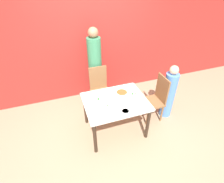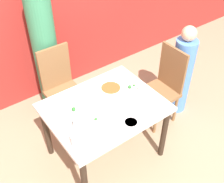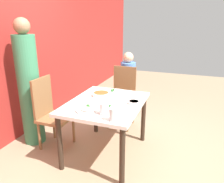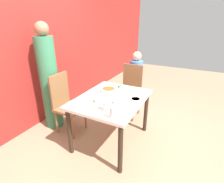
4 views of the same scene
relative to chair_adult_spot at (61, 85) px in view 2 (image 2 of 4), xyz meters
The scene contains 14 objects.
ground_plane 0.93m from the chair_adult_spot, 84.69° to the right, with size 10.00×10.00×0.00m, color #998466.
dining_table 0.80m from the chair_adult_spot, 84.69° to the right, with size 1.10×0.87×0.73m.
chair_adult_spot is the anchor object (origin of this frame).
chair_child_spot 1.20m from the chair_adult_spot, 36.22° to the right, with size 0.40×0.40×0.97m.
person_adult 0.43m from the chair_adult_spot, 90.00° to the left, with size 0.29×0.29×1.72m.
person_child 1.45m from the chair_adult_spot, 29.43° to the right, with size 0.25×0.25×1.18m.
bowl_curry 0.73m from the chair_adult_spot, 68.58° to the right, with size 0.22×0.22×0.05m.
plate_rice_adult 0.77m from the chair_adult_spot, 111.44° to the right, with size 0.22×0.22×0.06m.
plate_rice_child 1.00m from the chair_adult_spot, 94.76° to the right, with size 0.25×0.25×0.05m.
plate_noodles 0.94m from the chair_adult_spot, 59.00° to the right, with size 0.22×0.22×0.06m.
bowl_rice_small 1.16m from the chair_adult_spot, 83.88° to the right, with size 0.13×0.13×0.04m.
glass_water_tall 1.16m from the chair_adult_spot, 110.59° to the right, with size 0.08×0.08×0.14m.
glass_water_short 0.98m from the chair_adult_spot, 107.52° to the right, with size 0.08×0.08×0.13m.
fork_steel 0.94m from the chair_adult_spot, 78.43° to the right, with size 0.18×0.02×0.01m.
Camera 2 is at (-1.11, -1.63, 2.58)m, focal length 45.00 mm.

